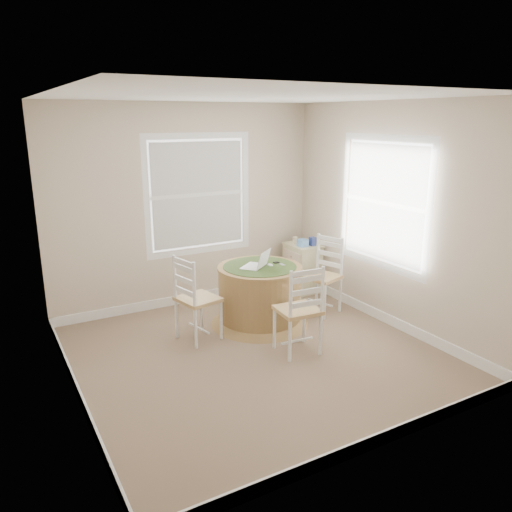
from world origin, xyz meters
TOP-DOWN VIEW (x-y plane):
  - room at (0.17, 0.16)m, footprint 3.64×3.64m
  - round_table at (0.46, 0.71)m, footprint 1.18×1.18m
  - chair_left at (-0.36, 0.66)m, footprint 0.48×0.50m
  - chair_near at (0.42, -0.15)m, footprint 0.45×0.43m
  - chair_right at (1.31, 0.64)m, footprint 0.51×0.52m
  - laptop at (0.40, 0.70)m, footprint 0.41×0.41m
  - mouse at (0.58, 0.67)m, footprint 0.06×0.09m
  - phone at (0.72, 0.63)m, footprint 0.05×0.09m
  - keys at (0.69, 0.72)m, footprint 0.06×0.05m
  - corner_chest at (1.57, 1.43)m, footprint 0.39×0.53m
  - tissue_box at (1.51, 1.34)m, footprint 0.12×0.12m
  - box_yellow at (1.60, 1.45)m, footprint 0.15×0.10m
  - box_blue at (1.64, 1.32)m, footprint 0.08×0.08m
  - cup_cream at (1.52, 1.53)m, footprint 0.07×0.07m

SIDE VIEW (x-z plane):
  - corner_chest at x=1.57m, z-range 0.00..0.69m
  - round_table at x=0.46m, z-range 0.03..0.75m
  - chair_left at x=-0.36m, z-range 0.00..0.95m
  - chair_near at x=0.42m, z-range 0.00..0.95m
  - chair_right at x=1.31m, z-range 0.00..0.95m
  - phone at x=0.72m, z-range 0.71..0.72m
  - box_yellow at x=1.60m, z-range 0.69..0.75m
  - keys at x=0.69m, z-range 0.71..0.73m
  - mouse at x=0.58m, z-range 0.71..0.74m
  - cup_cream at x=1.52m, z-range 0.69..0.78m
  - tissue_box at x=1.51m, z-range 0.69..0.79m
  - laptop at x=0.40m, z-range 0.64..0.86m
  - box_blue at x=1.64m, z-range 0.69..0.81m
  - room at x=0.17m, z-range -0.02..2.62m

